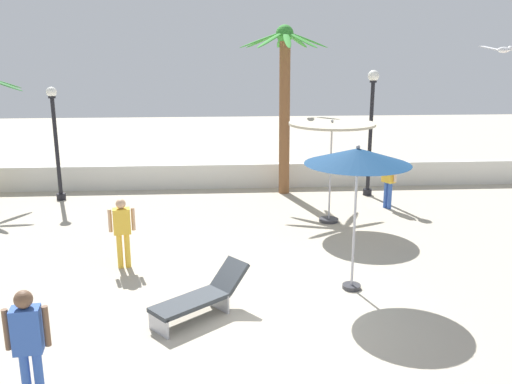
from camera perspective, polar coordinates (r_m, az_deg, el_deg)
The scene contains 12 objects.
ground_plane at distance 10.29m, azimuth 1.19°, elevation -12.16°, with size 56.00×56.00×0.00m, color #B2A893.
boundary_wall at distance 18.69m, azimuth -1.19°, elevation 1.70°, with size 25.20×0.30×0.81m, color silver.
patio_umbrella_1 at distance 10.52m, azimuth 10.39°, elevation 3.48°, with size 2.00×2.00×2.88m.
patio_umbrella_2 at distance 14.75m, azimuth 7.79°, elevation 6.18°, with size 2.27×2.27×2.79m.
palm_tree_1 at distance 17.56m, azimuth 2.93°, elevation 10.45°, with size 2.78×2.78×5.27m.
lamp_post_0 at distance 17.93m, azimuth -19.86°, elevation 5.15°, with size 0.31×0.31×3.47m.
lamp_post_1 at distance 17.73m, azimuth 11.72°, elevation 6.97°, with size 0.34×0.34×3.93m.
lounge_chair_0 at distance 10.01m, azimuth -5.66°, elevation -10.58°, with size 1.80×1.63×0.84m.
guest_0 at distance 16.62m, azimuth 13.48°, elevation 1.48°, with size 0.39×0.50×1.56m.
guest_1 at distance 7.89m, azimuth -22.37°, elevation -13.80°, with size 0.56×0.28×1.72m.
guest_2 at distance 12.18m, azimuth -13.58°, elevation -3.50°, with size 0.55×0.30×1.54m.
seagull_0 at distance 12.60m, azimuth 24.15°, elevation 13.22°, with size 0.53×1.20×0.14m.
Camera 1 is at (-0.81, -9.13, 4.69)m, focal length 38.97 mm.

